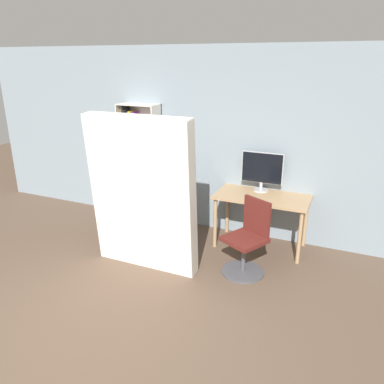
{
  "coord_description": "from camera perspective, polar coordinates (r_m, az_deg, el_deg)",
  "views": [
    {
      "loc": [
        2.03,
        -2.11,
        2.5
      ],
      "look_at": [
        0.39,
        1.62,
        1.05
      ],
      "focal_mm": 35.0,
      "sensor_mm": 36.0,
      "label": 1
    }
  ],
  "objects": [
    {
      "name": "mattress_near",
      "position": [
        4.51,
        -7.55,
        -0.52
      ],
      "size": [
        1.34,
        0.32,
        1.92
      ],
      "color": "silver",
      "rests_on": "ground"
    },
    {
      "name": "office_chair",
      "position": [
        4.64,
        8.41,
        -7.85
      ],
      "size": [
        0.59,
        0.59,
        0.93
      ],
      "color": "#4C4C51",
      "rests_on": "ground"
    },
    {
      "name": "wall_back",
      "position": [
        5.6,
        1.97,
        7.71
      ],
      "size": [
        8.0,
        0.06,
        2.7
      ],
      "color": "gray",
      "rests_on": "ground"
    },
    {
      "name": "desk",
      "position": [
        5.18,
        10.57,
        -1.64
      ],
      "size": [
        1.26,
        0.65,
        0.75
      ],
      "color": "tan",
      "rests_on": "ground"
    },
    {
      "name": "ground_plane",
      "position": [
        3.85,
        -16.39,
        -21.86
      ],
      "size": [
        16.0,
        16.0,
        0.0
      ],
      "primitive_type": "plane",
      "color": "brown"
    },
    {
      "name": "bookshelf",
      "position": [
        6.05,
        -8.25,
        4.26
      ],
      "size": [
        0.63,
        0.3,
        1.87
      ],
      "color": "beige",
      "rests_on": "ground"
    },
    {
      "name": "monitor",
      "position": [
        5.26,
        10.63,
        3.37
      ],
      "size": [
        0.58,
        0.2,
        0.55
      ],
      "color": "#B7B7BC",
      "rests_on": "desk"
    }
  ]
}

